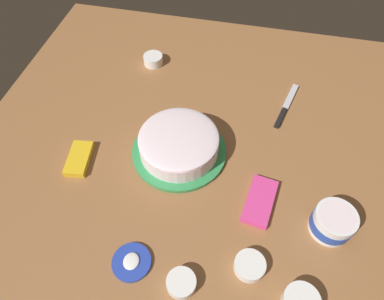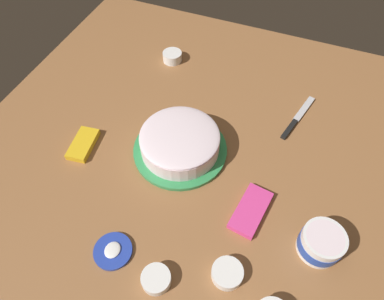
{
  "view_description": "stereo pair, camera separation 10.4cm",
  "coord_description": "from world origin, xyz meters",
  "px_view_note": "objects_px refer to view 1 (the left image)",
  "views": [
    {
      "loc": [
        0.63,
        0.12,
        0.91
      ],
      "look_at": [
        -0.0,
        -0.02,
        0.04
      ],
      "focal_mm": 32.02,
      "sensor_mm": 36.0,
      "label": 1
    },
    {
      "loc": [
        0.6,
        0.21,
        0.91
      ],
      "look_at": [
        -0.0,
        -0.02,
        0.04
      ],
      "focal_mm": 32.02,
      "sensor_mm": 36.0,
      "label": 2
    }
  ],
  "objects_px": {
    "spreading_knife": "(285,109)",
    "candy_box_lower": "(79,159)",
    "frosting_tub_lid": "(132,262)",
    "sprinkle_bowl_pink": "(250,266)",
    "sprinkle_bowl_rainbow": "(181,283)",
    "sprinkle_bowl_green": "(153,59)",
    "frosted_cake": "(179,145)",
    "candy_box_upper": "(260,201)",
    "frosting_tub": "(333,222)"
  },
  "relations": [
    {
      "from": "spreading_knife",
      "to": "candy_box_lower",
      "type": "relative_size",
      "value": 1.79
    },
    {
      "from": "frosting_tub",
      "to": "frosting_tub_lid",
      "type": "xyz_separation_m",
      "value": [
        0.21,
        -0.51,
        -0.03
      ]
    },
    {
      "from": "frosting_tub_lid",
      "to": "sprinkle_bowl_pink",
      "type": "relative_size",
      "value": 1.27
    },
    {
      "from": "spreading_knife",
      "to": "candy_box_upper",
      "type": "xyz_separation_m",
      "value": [
        0.39,
        -0.05,
        0.0
      ]
    },
    {
      "from": "sprinkle_bowl_green",
      "to": "frosting_tub",
      "type": "bearing_deg",
      "value": 49.63
    },
    {
      "from": "sprinkle_bowl_green",
      "to": "frosted_cake",
      "type": "bearing_deg",
      "value": 26.73
    },
    {
      "from": "candy_box_upper",
      "to": "sprinkle_bowl_rainbow",
      "type": "bearing_deg",
      "value": -23.1
    },
    {
      "from": "frosted_cake",
      "to": "candy_box_lower",
      "type": "height_order",
      "value": "frosted_cake"
    },
    {
      "from": "frosting_tub_lid",
      "to": "spreading_knife",
      "type": "relative_size",
      "value": 0.45
    },
    {
      "from": "sprinkle_bowl_pink",
      "to": "sprinkle_bowl_green",
      "type": "relative_size",
      "value": 1.07
    },
    {
      "from": "sprinkle_bowl_pink",
      "to": "candy_box_upper",
      "type": "height_order",
      "value": "sprinkle_bowl_pink"
    },
    {
      "from": "candy_box_upper",
      "to": "frosting_tub",
      "type": "bearing_deg",
      "value": 87.57
    },
    {
      "from": "frosted_cake",
      "to": "frosting_tub_lid",
      "type": "bearing_deg",
      "value": -5.61
    },
    {
      "from": "frosting_tub_lid",
      "to": "sprinkle_bowl_rainbow",
      "type": "distance_m",
      "value": 0.14
    },
    {
      "from": "spreading_knife",
      "to": "frosted_cake",
      "type": "bearing_deg",
      "value": -50.77
    },
    {
      "from": "frosting_tub_lid",
      "to": "sprinkle_bowl_green",
      "type": "height_order",
      "value": "sprinkle_bowl_green"
    },
    {
      "from": "frosting_tub_lid",
      "to": "sprinkle_bowl_pink",
      "type": "height_order",
      "value": "sprinkle_bowl_pink"
    },
    {
      "from": "frosting_tub",
      "to": "spreading_knife",
      "type": "bearing_deg",
      "value": -161.18
    },
    {
      "from": "frosted_cake",
      "to": "frosting_tub",
      "type": "relative_size",
      "value": 2.63
    },
    {
      "from": "sprinkle_bowl_green",
      "to": "spreading_knife",
      "type": "bearing_deg",
      "value": 74.64
    },
    {
      "from": "frosting_tub_lid",
      "to": "sprinkle_bowl_rainbow",
      "type": "bearing_deg",
      "value": 79.52
    },
    {
      "from": "frosting_tub",
      "to": "sprinkle_bowl_rainbow",
      "type": "xyz_separation_m",
      "value": [
        0.24,
        -0.37,
        -0.02
      ]
    },
    {
      "from": "frosted_cake",
      "to": "candy_box_upper",
      "type": "distance_m",
      "value": 0.31
    },
    {
      "from": "frosting_tub_lid",
      "to": "sprinkle_bowl_green",
      "type": "relative_size",
      "value": 1.37
    },
    {
      "from": "sprinkle_bowl_rainbow",
      "to": "candy_box_lower",
      "type": "height_order",
      "value": "sprinkle_bowl_rainbow"
    },
    {
      "from": "frosted_cake",
      "to": "sprinkle_bowl_rainbow",
      "type": "xyz_separation_m",
      "value": [
        0.41,
        0.1,
        -0.03
      ]
    },
    {
      "from": "sprinkle_bowl_pink",
      "to": "candy_box_lower",
      "type": "xyz_separation_m",
      "value": [
        -0.23,
        -0.57,
        -0.01
      ]
    },
    {
      "from": "candy_box_lower",
      "to": "frosting_tub",
      "type": "bearing_deg",
      "value": 77.11
    },
    {
      "from": "frosted_cake",
      "to": "sprinkle_bowl_pink",
      "type": "bearing_deg",
      "value": 39.47
    },
    {
      "from": "spreading_knife",
      "to": "sprinkle_bowl_green",
      "type": "bearing_deg",
      "value": -105.36
    },
    {
      "from": "spreading_knife",
      "to": "candy_box_lower",
      "type": "distance_m",
      "value": 0.73
    },
    {
      "from": "spreading_knife",
      "to": "sprinkle_bowl_pink",
      "type": "xyz_separation_m",
      "value": [
        0.59,
        -0.06,
        0.01
      ]
    },
    {
      "from": "frosted_cake",
      "to": "sprinkle_bowl_pink",
      "type": "xyz_separation_m",
      "value": [
        0.33,
        0.27,
        -0.03
      ]
    },
    {
      "from": "frosting_tub",
      "to": "sprinkle_bowl_pink",
      "type": "height_order",
      "value": "frosting_tub"
    },
    {
      "from": "frosted_cake",
      "to": "sprinkle_bowl_green",
      "type": "height_order",
      "value": "frosted_cake"
    },
    {
      "from": "sprinkle_bowl_green",
      "to": "candy_box_lower",
      "type": "relative_size",
      "value": 0.59
    },
    {
      "from": "candy_box_lower",
      "to": "frosted_cake",
      "type": "bearing_deg",
      "value": 100.11
    },
    {
      "from": "frosting_tub_lid",
      "to": "spreading_knife",
      "type": "xyz_separation_m",
      "value": [
        -0.65,
        0.36,
        -0.0
      ]
    },
    {
      "from": "frosted_cake",
      "to": "spreading_knife",
      "type": "height_order",
      "value": "frosted_cake"
    },
    {
      "from": "sprinkle_bowl_rainbow",
      "to": "candy_box_lower",
      "type": "distance_m",
      "value": 0.51
    },
    {
      "from": "candy_box_upper",
      "to": "sprinkle_bowl_green",
      "type": "bearing_deg",
      "value": -129.72
    },
    {
      "from": "frosting_tub_lid",
      "to": "sprinkle_bowl_rainbow",
      "type": "height_order",
      "value": "sprinkle_bowl_rainbow"
    },
    {
      "from": "frosted_cake",
      "to": "sprinkle_bowl_pink",
      "type": "relative_size",
      "value": 3.72
    },
    {
      "from": "frosting_tub",
      "to": "candy_box_lower",
      "type": "distance_m",
      "value": 0.78
    },
    {
      "from": "frosted_cake",
      "to": "candy_box_lower",
      "type": "relative_size",
      "value": 2.36
    },
    {
      "from": "sprinkle_bowl_rainbow",
      "to": "sprinkle_bowl_green",
      "type": "bearing_deg",
      "value": -159.11
    },
    {
      "from": "sprinkle_bowl_pink",
      "to": "frosting_tub",
      "type": "bearing_deg",
      "value": 127.6
    },
    {
      "from": "sprinkle_bowl_rainbow",
      "to": "candy_box_upper",
      "type": "bearing_deg",
      "value": 148.38
    },
    {
      "from": "frosting_tub",
      "to": "sprinkle_bowl_green",
      "type": "distance_m",
      "value": 0.9
    },
    {
      "from": "frosting_tub",
      "to": "candy_box_upper",
      "type": "height_order",
      "value": "frosting_tub"
    }
  ]
}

